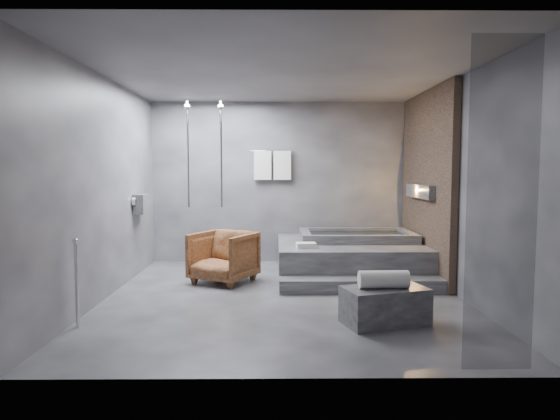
{
  "coord_description": "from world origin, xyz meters",
  "views": [
    {
      "loc": [
        -0.1,
        -6.27,
        1.63
      ],
      "look_at": [
        -0.04,
        0.3,
        1.09
      ],
      "focal_mm": 32.0,
      "sensor_mm": 36.0,
      "label": 1
    }
  ],
  "objects": [
    {
      "name": "room",
      "position": [
        0.4,
        0.24,
        1.73
      ],
      "size": [
        5.0,
        5.04,
        2.82
      ],
      "color": "#2F2F32",
      "rests_on": "ground"
    },
    {
      "name": "tub_deck",
      "position": [
        1.05,
        1.45,
        0.25
      ],
      "size": [
        2.2,
        2.0,
        0.5
      ],
      "primitive_type": "cube",
      "color": "#343537",
      "rests_on": "ground"
    },
    {
      "name": "tub_step",
      "position": [
        1.05,
        0.27,
        0.09
      ],
      "size": [
        2.2,
        0.36,
        0.18
      ],
      "primitive_type": "cube",
      "color": "#343537",
      "rests_on": "ground"
    },
    {
      "name": "concrete_bench",
      "position": [
        1.06,
        -1.12,
        0.19
      ],
      "size": [
        0.96,
        0.7,
        0.39
      ],
      "primitive_type": "cube",
      "rotation": [
        0.0,
        0.0,
        0.29
      ],
      "color": "#2F2F31",
      "rests_on": "ground"
    },
    {
      "name": "driftwood_chair",
      "position": [
        -0.85,
        0.87,
        0.37
      ],
      "size": [
        1.07,
        1.08,
        0.74
      ],
      "primitive_type": "imported",
      "rotation": [
        0.0,
        0.0,
        -0.49
      ],
      "color": "#432210",
      "rests_on": "ground"
    },
    {
      "name": "rolled_towel",
      "position": [
        1.03,
        -1.14,
        0.48
      ],
      "size": [
        0.53,
        0.21,
        0.19
      ],
      "primitive_type": "cylinder",
      "rotation": [
        0.0,
        1.57,
        0.04
      ],
      "color": "silver",
      "rests_on": "concrete_bench"
    },
    {
      "name": "deck_towel",
      "position": [
        0.34,
        0.86,
        0.54
      ],
      "size": [
        0.3,
        0.23,
        0.07
      ],
      "primitive_type": "cube",
      "rotation": [
        0.0,
        0.0,
        0.1
      ],
      "color": "silver",
      "rests_on": "tub_deck"
    }
  ]
}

